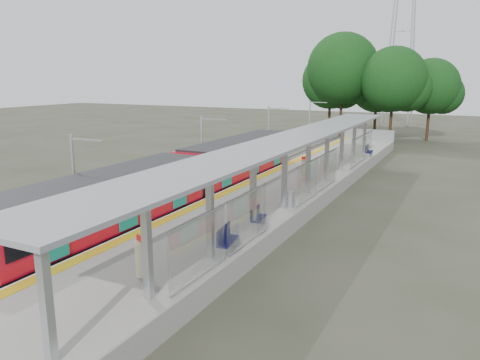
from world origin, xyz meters
name	(u,v)px	position (x,y,z in m)	size (l,w,h in m)	color
ground	(60,340)	(0.00, 0.00, 0.00)	(200.00, 200.00, 0.00)	#474438
trackbed	(231,188)	(-4.50, 20.00, 0.12)	(3.00, 70.00, 0.24)	#59544C
platform	(289,190)	(0.00, 20.00, 0.50)	(6.00, 50.00, 1.00)	gray
tactile_strip	(255,179)	(-2.55, 20.00, 1.01)	(0.60, 50.00, 0.02)	gold
end_fence	(367,134)	(0.00, 44.95, 1.60)	(6.00, 0.10, 1.20)	#9EA0A5
train	(186,178)	(-4.50, 14.16, 2.05)	(2.74, 27.60, 3.62)	black
canopy	(292,145)	(1.61, 16.19, 4.20)	(3.27, 38.00, 3.66)	#9EA0A5
pylon	(405,6)	(-1.00, 73.00, 19.00)	(8.00, 4.00, 38.00)	#9EA0A5
tree_cluster	(367,78)	(-2.02, 52.87, 7.90)	(19.95, 11.78, 13.69)	#382316
catenary_masts	(203,151)	(-6.22, 19.00, 2.91)	(2.08, 48.16, 5.40)	#9EA0A5
bench_near	(226,239)	(2.28, 6.78, 1.57)	(0.74, 1.64, 1.08)	#0F0E4A
bench_mid	(257,216)	(2.02, 10.39, 1.51)	(0.61, 1.45, 0.96)	#0F0E4A
bench_far	(368,151)	(2.58, 33.06, 1.58)	(0.57, 1.65, 1.11)	#0F0E4A
info_pillar_near	(140,259)	(0.68, 3.23, 1.69)	(0.36, 0.36, 1.59)	beige
info_pillar_far	(303,169)	(0.38, 21.87, 1.68)	(0.35, 0.35, 1.58)	beige
litter_bin	(290,199)	(2.24, 14.38, 1.46)	(0.45, 0.45, 0.91)	#9EA0A5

